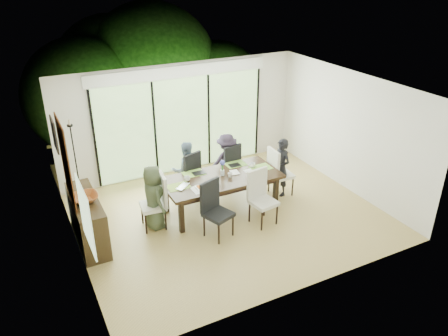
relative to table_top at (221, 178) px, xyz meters
name	(u,v)px	position (x,y,z in m)	size (l,w,h in m)	color
floor	(229,216)	(0.02, -0.33, -0.74)	(6.00, 5.00, 0.01)	olive
ceiling	(230,89)	(0.02, -0.33, 1.97)	(6.00, 5.00, 0.01)	white
wall_back	(181,119)	(0.02, 2.18, 0.61)	(6.00, 0.02, 2.70)	silver
wall_front	(308,219)	(0.02, -2.84, 0.61)	(6.00, 0.02, 2.70)	beige
wall_left	(70,191)	(-2.99, -0.33, 0.61)	(0.02, 5.00, 2.70)	silver
wall_right	(349,132)	(3.03, -0.33, 0.61)	(0.02, 5.00, 2.70)	silver
glass_doors	(182,125)	(0.02, 2.14, 0.46)	(4.20, 0.02, 2.30)	#598C3F
blinds_header	(180,72)	(0.02, 2.13, 1.76)	(4.40, 0.06, 0.28)	white
mullion_a	(95,140)	(-2.08, 2.13, 0.46)	(0.05, 0.04, 2.30)	black
mullion_b	(155,130)	(-0.68, 2.13, 0.46)	(0.05, 0.04, 2.30)	black
mullion_c	(209,121)	(0.72, 2.13, 0.46)	(0.05, 0.04, 2.30)	black
mullion_d	(257,113)	(2.12, 2.13, 0.46)	(0.05, 0.04, 2.30)	black
side_window	(86,217)	(-2.95, -1.53, 0.76)	(0.02, 0.90, 1.00)	#8CAD7F
deck	(171,158)	(0.02, 3.07, -0.79)	(6.00, 1.80, 0.10)	brown
rail_top	(160,128)	(0.02, 3.87, -0.19)	(6.00, 0.08, 0.06)	brown
foliage_left	(83,96)	(-1.78, 4.87, 0.70)	(3.20, 3.20, 3.20)	#14380F
foliage_mid	(152,70)	(0.42, 5.47, 1.06)	(4.00, 4.00, 4.00)	#14380F
foliage_right	(218,87)	(2.22, 4.67, 0.52)	(2.80, 2.80, 2.80)	#14380F
foliage_far	(114,75)	(-0.58, 6.17, 0.88)	(3.60, 3.60, 3.60)	#14380F
table_top	(221,178)	(0.00, 0.00, 0.00)	(2.46, 1.13, 0.06)	black
table_apron	(221,182)	(0.00, 0.00, -0.09)	(2.25, 0.92, 0.10)	black
table_leg_fl	(181,216)	(-1.08, -0.43, -0.38)	(0.09, 0.09, 0.71)	black
table_leg_fr	(276,192)	(1.08, -0.43, -0.38)	(0.09, 0.09, 0.71)	black
table_leg_bl	(166,197)	(-1.08, 0.43, -0.38)	(0.09, 0.09, 0.71)	black
table_leg_br	(255,176)	(1.08, 0.43, -0.38)	(0.09, 0.09, 0.71)	black
chair_left_end	(153,202)	(-1.50, 0.00, -0.17)	(0.47, 0.47, 1.13)	white
chair_right_end	(281,171)	(1.50, 0.00, -0.17)	(0.47, 0.47, 1.13)	white
chair_far_left	(186,174)	(-0.45, 0.85, -0.17)	(0.47, 0.47, 1.13)	black
chair_far_right	(226,165)	(0.55, 0.85, -0.17)	(0.47, 0.47, 1.13)	black
chair_near_left	(218,211)	(-0.50, -0.87, -0.17)	(0.47, 0.47, 1.13)	black
chair_near_right	(264,199)	(0.50, -0.87, -0.17)	(0.47, 0.47, 1.13)	silver
person_left_end	(153,197)	(-1.48, 0.00, -0.08)	(0.62, 0.39, 1.32)	#434E34
person_right_end	(281,167)	(1.48, 0.00, -0.08)	(0.62, 0.39, 1.32)	black
person_far_left	(186,170)	(-0.45, 0.83, -0.08)	(0.62, 0.39, 1.32)	#718BA4
person_far_right	(227,161)	(0.55, 0.83, -0.08)	(0.62, 0.39, 1.32)	#271E2D
placemat_left	(178,186)	(-0.95, 0.00, 0.03)	(0.45, 0.33, 0.01)	#82A23A
placemat_right	(261,168)	(0.95, 0.00, 0.03)	(0.45, 0.33, 0.01)	#77AA3C
placemat_far_l	(194,173)	(-0.45, 0.40, 0.03)	(0.45, 0.33, 0.01)	#87BB43
placemat_far_r	(236,164)	(0.55, 0.40, 0.03)	(0.45, 0.33, 0.01)	#71A23A
placemat_paper	(203,189)	(-0.55, -0.30, 0.03)	(0.45, 0.33, 0.01)	white
tablet_far_l	(199,173)	(-0.35, 0.35, 0.04)	(0.27, 0.18, 0.01)	black
tablet_far_r	(235,165)	(0.50, 0.35, 0.04)	(0.25, 0.17, 0.01)	black
papers	(252,171)	(0.70, -0.05, 0.03)	(0.31, 0.23, 0.00)	white
platter_base	(203,188)	(-0.55, -0.30, 0.05)	(0.27, 0.27, 0.02)	white
platter_snacks	(203,187)	(-0.55, -0.30, 0.07)	(0.20, 0.20, 0.01)	#C45A17
vase	(222,173)	(0.05, 0.05, 0.09)	(0.08, 0.08, 0.12)	silver
hyacinth_stems	(222,167)	(0.05, 0.05, 0.22)	(0.04, 0.04, 0.16)	#337226
hyacinth_blooms	(222,163)	(0.05, 0.05, 0.32)	(0.11, 0.11, 0.11)	#4C51BF
laptop	(185,187)	(-0.85, -0.10, 0.04)	(0.34, 0.22, 0.03)	silver
cup_a	(187,179)	(-0.70, 0.15, 0.08)	(0.13, 0.13, 0.10)	white
cup_b	(230,175)	(0.15, -0.10, 0.08)	(0.10, 0.10, 0.09)	white
cup_c	(252,165)	(0.80, 0.10, 0.08)	(0.13, 0.13, 0.10)	white
book	(231,173)	(0.25, 0.05, 0.04)	(0.17, 0.23, 0.02)	white
sideboard	(87,220)	(-2.74, 0.10, -0.28)	(0.46, 1.62, 0.91)	black
bowl	(85,198)	(-2.74, 0.00, 0.23)	(0.48, 0.48, 0.12)	#954C20
candlestick_base	(80,189)	(-2.74, 0.45, 0.20)	(0.10, 0.10, 0.04)	black
candlestick_shaft	(75,158)	(-2.74, 0.45, 0.84)	(0.02, 0.02, 1.27)	black
candlestick_pan	(70,126)	(-2.74, 0.45, 1.47)	(0.10, 0.10, 0.03)	black
candle	(69,122)	(-2.74, 0.45, 1.53)	(0.04, 0.04, 0.10)	silver
tapestry	(65,162)	(-2.95, 0.07, 0.96)	(0.02, 1.00, 1.50)	brown
art_frame	(54,135)	(-2.95, 1.37, 1.01)	(0.03, 0.55, 0.65)	black
art_canvas	(55,134)	(-2.93, 1.37, 1.01)	(0.01, 0.45, 0.55)	#195250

